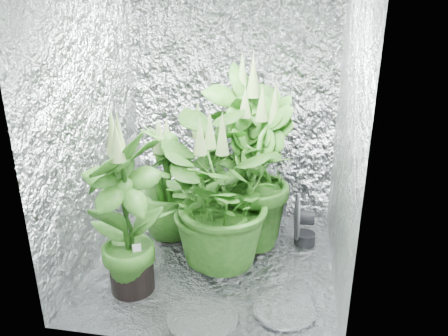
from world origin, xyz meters
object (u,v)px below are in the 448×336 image
plant_a (212,175)px  plant_b (245,151)px  plant_e (216,198)px  plant_c (256,175)px  circulation_fan (301,224)px  plant_f (127,214)px  plant_d (169,185)px

plant_a → plant_b: 0.31m
plant_b → plant_e: 0.63m
plant_c → circulation_fan: 0.51m
plant_a → plant_f: size_ratio=0.90×
plant_b → plant_e: bearing=-99.8°
plant_a → plant_e: bearing=-75.5°
plant_c → plant_f: 0.97m
plant_e → plant_a: bearing=104.5°
plant_c → plant_d: plant_c is taller
plant_d → plant_a: bearing=20.0°
plant_b → circulation_fan: 0.68m
circulation_fan → plant_a: bearing=169.7°
plant_f → plant_a: bearing=66.2°
plant_d → circulation_fan: bearing=2.5°
plant_d → plant_e: 0.55m
plant_e → circulation_fan: plant_e is taller
plant_c → plant_d: 0.66m
circulation_fan → plant_f: bearing=-149.3°
plant_d → plant_e: bearing=-39.5°
plant_b → plant_d: plant_b is taller
plant_a → plant_f: (-0.35, -0.79, 0.05)m
plant_a → plant_d: size_ratio=1.09×
plant_a → circulation_fan: size_ratio=2.59×
plant_e → circulation_fan: bearing=34.9°
plant_f → plant_d: bearing=86.0°
plant_b → circulation_fan: size_ratio=3.42×
plant_d → circulation_fan: plant_d is taller
plant_e → plant_f: bearing=-144.2°
plant_f → plant_e: bearing=35.8°
plant_e → plant_f: 0.58m
plant_a → plant_c: 0.37m
plant_f → circulation_fan: size_ratio=2.87×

